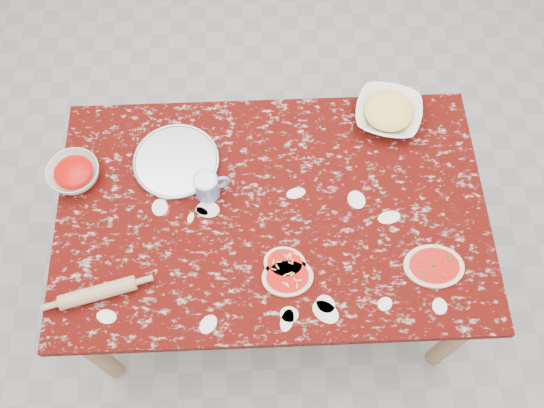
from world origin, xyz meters
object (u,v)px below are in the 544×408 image
at_px(cheese_bowl, 388,113).
at_px(flour_mug, 208,186).
at_px(sauce_bowl, 74,174).
at_px(worktable, 272,219).
at_px(rolling_pin, 98,293).
at_px(pizza_tray, 176,161).

distance_m(cheese_bowl, flour_mug, 0.78).
distance_m(sauce_bowl, cheese_bowl, 1.24).
height_order(worktable, sauce_bowl, sauce_bowl).
height_order(flour_mug, rolling_pin, flour_mug).
relative_size(worktable, rolling_pin, 6.09).
distance_m(sauce_bowl, rolling_pin, 0.49).
height_order(pizza_tray, cheese_bowl, cheese_bowl).
height_order(sauce_bowl, flour_mug, flour_mug).
bearing_deg(flour_mug, worktable, -19.17).
bearing_deg(sauce_bowl, pizza_tray, 7.82).
bearing_deg(pizza_tray, worktable, -31.21).
xyz_separation_m(cheese_bowl, flour_mug, (-0.71, -0.31, 0.02)).
relative_size(worktable, sauce_bowl, 8.13).
height_order(pizza_tray, rolling_pin, rolling_pin).
relative_size(cheese_bowl, flour_mug, 1.94).
bearing_deg(rolling_pin, pizza_tray, 64.49).
xyz_separation_m(sauce_bowl, rolling_pin, (0.13, -0.47, -0.00)).
bearing_deg(worktable, cheese_bowl, 39.30).
height_order(pizza_tray, sauce_bowl, sauce_bowl).
bearing_deg(sauce_bowl, worktable, -12.71).
bearing_deg(flour_mug, pizza_tray, 132.73).
height_order(pizza_tray, flour_mug, flour_mug).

